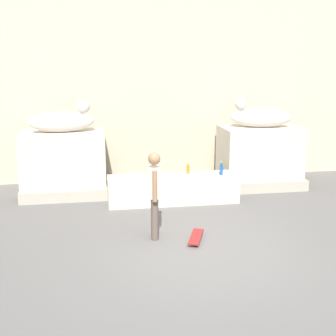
# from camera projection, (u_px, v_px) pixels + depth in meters

# --- Properties ---
(ground_plane) EXTENTS (40.00, 40.00, 0.00)m
(ground_plane) POSITION_uv_depth(u_px,v_px,m) (203.00, 255.00, 8.02)
(ground_plane) COLOR #605E5B
(facade_wall) EXTENTS (11.81, 0.60, 6.51)m
(facade_wall) POSITION_uv_depth(u_px,v_px,m) (157.00, 62.00, 12.71)
(facade_wall) COLOR #C1B397
(facade_wall) RESTS_ON ground_plane
(pedestal_left) EXTENTS (2.07, 1.34, 1.56)m
(pedestal_left) POSITION_uv_depth(u_px,v_px,m) (64.00, 163.00, 11.61)
(pedestal_left) COLOR beige
(pedestal_left) RESTS_ON ground_plane
(pedestal_right) EXTENTS (2.07, 1.34, 1.56)m
(pedestal_right) POSITION_uv_depth(u_px,v_px,m) (259.00, 156.00, 12.43)
(pedestal_right) COLOR beige
(pedestal_right) RESTS_ON ground_plane
(statue_reclining_left) EXTENTS (1.65, 0.72, 0.78)m
(statue_reclining_left) POSITION_uv_depth(u_px,v_px,m) (63.00, 121.00, 11.37)
(statue_reclining_left) COLOR beige
(statue_reclining_left) RESTS_ON pedestal_left
(statue_reclining_right) EXTENTS (1.68, 0.88, 0.78)m
(statue_reclining_right) POSITION_uv_depth(u_px,v_px,m) (260.00, 117.00, 12.18)
(statue_reclining_right) COLOR beige
(statue_reclining_right) RESTS_ON pedestal_right
(ledge_block) EXTENTS (3.09, 0.87, 0.62)m
(ledge_block) POSITION_uv_depth(u_px,v_px,m) (173.00, 189.00, 10.98)
(ledge_block) COLOR beige
(ledge_block) RESTS_ON ground_plane
(skater) EXTENTS (0.24, 0.54, 1.67)m
(skater) POSITION_uv_depth(u_px,v_px,m) (154.00, 192.00, 8.60)
(skater) COLOR brown
(skater) RESTS_ON ground_plane
(skateboard) EXTENTS (0.46, 0.82, 0.08)m
(skateboard) POSITION_uv_depth(u_px,v_px,m) (196.00, 237.00, 8.69)
(skateboard) COLOR maroon
(skateboard) RESTS_ON ground_plane
(bottle_orange) EXTENTS (0.08, 0.08, 0.26)m
(bottle_orange) POSITION_uv_depth(u_px,v_px,m) (188.00, 169.00, 11.16)
(bottle_orange) COLOR orange
(bottle_orange) RESTS_ON ledge_block
(bottle_blue) EXTENTS (0.08, 0.08, 0.32)m
(bottle_blue) POSITION_uv_depth(u_px,v_px,m) (221.00, 169.00, 11.02)
(bottle_blue) COLOR #194C99
(bottle_blue) RESTS_ON ledge_block
(stair_step) EXTENTS (7.26, 0.50, 0.27)m
(stair_step) POSITION_uv_depth(u_px,v_px,m) (169.00, 190.00, 11.51)
(stair_step) COLOR #A9A08F
(stair_step) RESTS_ON ground_plane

